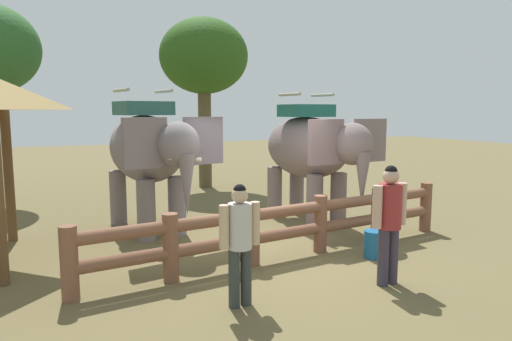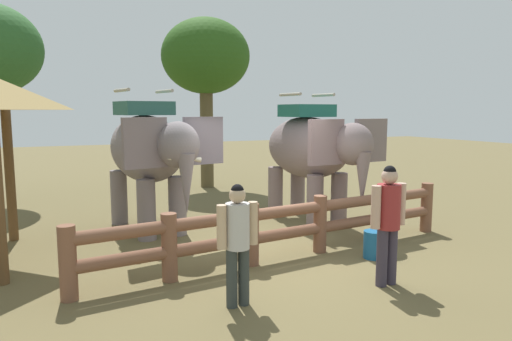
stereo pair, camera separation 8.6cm
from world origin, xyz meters
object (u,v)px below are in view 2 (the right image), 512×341
Objects in this scene: elephant_near_left at (149,152)px; tourist_woman_in_black at (388,217)px; log_fence at (287,225)px; tourist_man_in_blue at (238,236)px; elephant_center at (312,151)px; feed_bucket at (374,245)px; tree_back_center at (206,59)px.

tourist_woman_in_black is at bearing -60.69° from elephant_near_left.
log_fence is 2.21m from tourist_man_in_blue.
feed_bucket is at bearing -97.26° from elephant_center.
tourist_woman_in_black is (2.57, -4.57, -0.67)m from elephant_near_left.
tourist_man_in_blue is at bearing -86.58° from elephant_near_left.
tourist_man_in_blue is at bearing 175.18° from tourist_woman_in_black.
log_fence is 1.57m from feed_bucket.
tree_back_center is (0.37, 9.70, 3.26)m from tourist_woman_in_black.
tree_back_center is 11.53× the size of feed_bucket.
tourist_woman_in_black is (-0.99, -3.85, -0.64)m from elephant_center.
feed_bucket is at bearing -47.23° from elephant_near_left.
elephant_near_left is 2.02× the size of tourist_woman_in_black.
tree_back_center is at bearing 96.05° from elephant_center.
log_fence is 8.86m from tree_back_center.
elephant_center is at bearing 50.60° from log_fence.
log_fence is 2.12× the size of elephant_center.
tourist_woman_in_black reaches higher than log_fence.
elephant_center is 3.12m from feed_bucket.
tourist_woman_in_black reaches higher than feed_bucket.
tree_back_center is (1.13, 7.97, 3.70)m from log_fence.
elephant_near_left is 1.03× the size of elephant_center.
tourist_man_in_blue reaches higher than feed_bucket.
tree_back_center reaches higher than log_fence.
tree_back_center is 9.51m from feed_bucket.
elephant_center is 4.03m from tourist_woman_in_black.
tree_back_center is at bearing 91.80° from feed_bucket.
elephant_near_left is (-1.81, 2.84, 1.11)m from log_fence.
elephant_near_left is 7.43× the size of feed_bucket.
log_fence is at bearing 44.67° from tourist_man_in_blue.
elephant_near_left is 0.64× the size of tree_back_center.
tourist_man_in_blue is (-3.29, -3.66, -0.73)m from elephant_center.
feed_bucket is at bearing -24.02° from log_fence.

